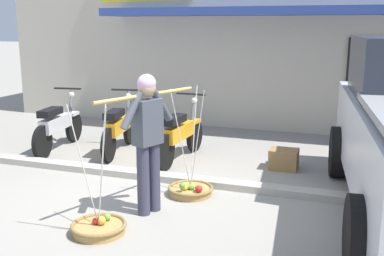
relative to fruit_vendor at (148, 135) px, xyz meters
The scene contains 10 objects.
ground_plane 1.15m from the fruit_vendor, 133.45° to the left, with size 90.00×90.00×0.00m, color gray.
sidewalk_curb 1.53m from the fruit_vendor, 110.23° to the left, with size 20.00×0.24×0.10m, color #AEA89C.
fruit_vendor is the anchor object (origin of this frame).
fruit_basket_left_side 1.19m from the fruit_vendor, 111.28° to the right, with size 0.62×0.62×1.45m.
fruit_basket_right_side 1.18m from the fruit_vendor, 68.33° to the left, with size 0.62×0.62×1.45m.
motorcycle_nearest_shop 3.49m from the fruit_vendor, 142.98° to the left, with size 0.54×1.81×1.09m.
motorcycle_second_in_row 2.85m from the fruit_vendor, 125.39° to the left, with size 0.56×1.80×1.09m.
motorcycle_third_in_row 2.28m from the fruit_vendor, 100.94° to the left, with size 0.54×1.82×1.09m.
storefront_building 7.50m from the fruit_vendor, 84.58° to the left, with size 13.00×6.00×4.20m.
wooden_crate 2.76m from the fruit_vendor, 60.54° to the left, with size 0.44×0.36×0.32m, color olive.
Camera 1 is at (2.68, -5.31, 2.26)m, focal length 43.43 mm.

